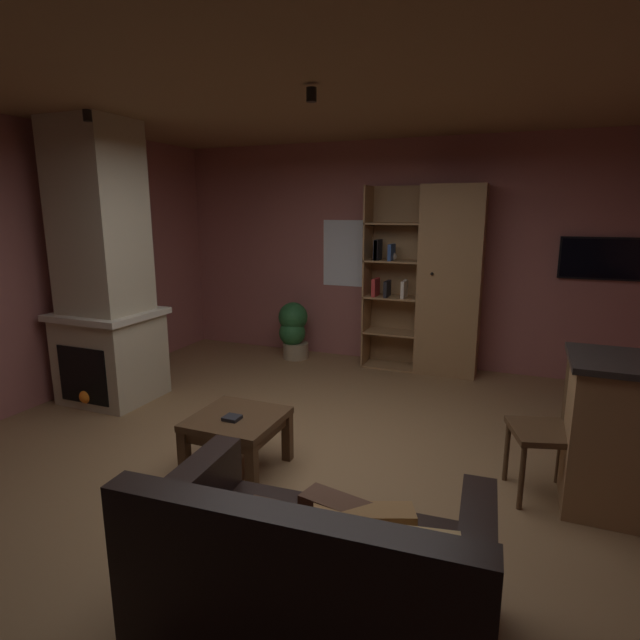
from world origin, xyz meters
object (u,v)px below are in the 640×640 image
at_px(leather_couch, 316,582).
at_px(potted_floor_plant, 293,329).
at_px(stone_fireplace, 104,279).
at_px(table_book_0, 232,418).
at_px(dining_chair, 559,423).
at_px(coffee_table, 237,427).
at_px(bookshelf_cabinet, 442,282).
at_px(wall_mounted_tv, 600,258).

xyz_separation_m(leather_couch, potted_floor_plant, (-1.97, 3.99, 0.08)).
distance_m(stone_fireplace, table_book_0, 2.27).
relative_size(leather_couch, dining_chair, 1.66).
bearing_deg(coffee_table, table_book_0, -86.87).
distance_m(bookshelf_cabinet, coffee_table, 3.16).
distance_m(coffee_table, wall_mounted_tv, 4.20).
xyz_separation_m(leather_couch, table_book_0, (-1.12, 1.13, 0.13)).
relative_size(potted_floor_plant, wall_mounted_tv, 0.91).
relative_size(coffee_table, potted_floor_plant, 0.86).
height_order(bookshelf_cabinet, wall_mounted_tv, bookshelf_cabinet).
distance_m(bookshelf_cabinet, leather_couch, 4.19).
bearing_deg(table_book_0, coffee_table, 93.13).
height_order(leather_couch, wall_mounted_tv, wall_mounted_tv).
bearing_deg(stone_fireplace, wall_mounted_tv, 27.15).
bearing_deg(table_book_0, stone_fireplace, 156.18).
distance_m(coffee_table, table_book_0, 0.12).
height_order(bookshelf_cabinet, table_book_0, bookshelf_cabinet).
bearing_deg(table_book_0, leather_couch, -45.33).
distance_m(leather_couch, coffee_table, 1.65).
xyz_separation_m(leather_couch, dining_chair, (1.02, 1.69, 0.22)).
relative_size(coffee_table, dining_chair, 0.69).
height_order(bookshelf_cabinet, leather_couch, bookshelf_cabinet).
bearing_deg(coffee_table, dining_chair, 12.71).
relative_size(coffee_table, table_book_0, 5.50).
bearing_deg(leather_couch, dining_chair, 58.76).
relative_size(table_book_0, dining_chair, 0.12).
height_order(dining_chair, potted_floor_plant, dining_chair).
bearing_deg(coffee_table, wall_mounted_tv, 50.19).
distance_m(bookshelf_cabinet, table_book_0, 3.21).
height_order(stone_fireplace, table_book_0, stone_fireplace).
bearing_deg(wall_mounted_tv, potted_floor_plant, -174.45).
height_order(table_book_0, dining_chair, dining_chair).
relative_size(stone_fireplace, coffee_table, 4.30).
bearing_deg(table_book_0, bookshelf_cabinet, 71.65).
bearing_deg(leather_couch, wall_mounted_tv, 71.12).
xyz_separation_m(stone_fireplace, leather_couch, (3.07, -1.99, -0.92)).
height_order(coffee_table, table_book_0, table_book_0).
bearing_deg(wall_mounted_tv, bookshelf_cabinet, -172.53).
height_order(leather_couch, potted_floor_plant, leather_couch).
xyz_separation_m(stone_fireplace, dining_chair, (4.09, -0.30, -0.70)).
distance_m(stone_fireplace, wall_mounted_tv, 5.11).
bearing_deg(stone_fireplace, table_book_0, -23.82).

